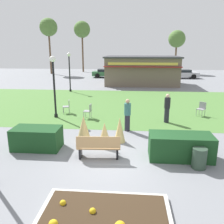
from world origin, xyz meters
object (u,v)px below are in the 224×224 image
food_kiosk (142,70)px  tree_center_bg (177,39)px  trash_bin (199,158)px  tree_left_bg (82,30)px  person_standing (127,115)px  parked_car_east_slot (183,74)px  tree_right_bg (49,28)px  park_bench (99,147)px  lamppost_mid (54,79)px  person_strolling (167,108)px  parked_car_west_slot (107,73)px  cafe_chair_west (202,108)px  cafe_chair_center (89,110)px  parked_car_center_slot (145,73)px  lamppost_far (69,67)px  cafe_chair_east (67,105)px

food_kiosk → tree_center_bg: size_ratio=1.22×
trash_bin → tree_left_bg: tree_left_bg is taller
person_standing → parked_car_east_slot: person_standing is taller
tree_left_bg → person_standing: bearing=-74.5°
tree_right_bg → tree_center_bg: (20.59, 3.11, -1.69)m
tree_center_bg → park_bench: bearing=-104.1°
lamppost_mid → trash_bin: lamppost_mid is taller
person_standing → person_strolling: bearing=-163.2°
person_strolling → parked_car_east_slot: bearing=-169.5°
park_bench → parked_car_west_slot: parked_car_west_slot is taller
food_kiosk → tree_left_bg: size_ratio=0.99×
lamppost_mid → cafe_chair_west: bearing=6.7°
parked_car_east_slot → tree_left_bg: tree_left_bg is taller
tree_left_bg → person_strolling: bearing=-69.7°
cafe_chair_center → parked_car_east_slot: bearing=65.2°
lamppost_mid → tree_right_bg: (-8.68, 24.99, 4.85)m
food_kiosk → tree_right_bg: size_ratio=0.98×
park_bench → food_kiosk: food_kiosk is taller
cafe_chair_west → person_strolling: person_strolling is taller
parked_car_center_slot → person_standing: bearing=-95.0°
person_standing → parked_car_east_slot: size_ratio=0.40×
parked_car_east_slot → tree_center_bg: (0.06, 7.11, 4.90)m
park_bench → person_standing: 3.54m
park_bench → parked_car_east_slot: 27.81m
parked_car_east_slot → tree_left_bg: 18.86m
person_strolling → lamppost_mid: bearing=-70.6°
trash_bin → tree_left_bg: bearing=108.0°
trash_bin → food_kiosk: (-1.42, 20.46, 1.26)m
person_strolling → parked_car_west_slot: person_strolling is taller
person_strolling → person_standing: bearing=-30.1°
lamppost_far → person_strolling: size_ratio=2.22×
person_standing → parked_car_west_slot: size_ratio=0.40×
lamppost_far → cafe_chair_east: bearing=-76.9°
parked_car_west_slot → tree_left_bg: 11.30m
cafe_chair_east → parked_car_center_slot: size_ratio=0.21×
food_kiosk → parked_car_center_slot: 6.66m
trash_bin → parked_car_center_slot: 27.01m
trash_bin → parked_car_center_slot: parked_car_center_slot is taller
trash_bin → tree_center_bg: size_ratio=0.11×
parked_car_west_slot → cafe_chair_west: bearing=-67.7°
person_strolling → parked_car_center_slot: 21.52m
parked_car_center_slot → cafe_chair_west: bearing=-82.6°
person_standing → tree_center_bg: size_ratio=0.24×
park_bench → cafe_chair_west: (5.69, 6.59, 0.05)m
trash_bin → cafe_chair_west: 7.34m
lamppost_far → parked_car_center_slot: size_ratio=0.89×
person_standing → tree_left_bg: 32.68m
park_bench → cafe_chair_west: 8.71m
food_kiosk → tree_center_bg: 15.46m
lamppost_far → tree_right_bg: 18.19m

